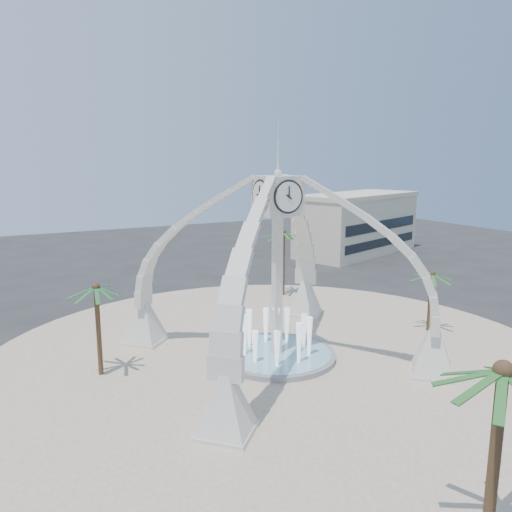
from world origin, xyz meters
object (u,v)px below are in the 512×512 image
clock_tower (277,265)px  palm_north (283,233)px  fountain (277,354)px  palm_west (96,289)px  palm_east (432,275)px  palm_south (503,373)px

clock_tower → palm_north: size_ratio=2.54×
fountain → palm_west: size_ratio=1.26×
palm_west → palm_north: size_ratio=0.89×
fountain → palm_west: bearing=165.2°
fountain → palm_east: 14.05m
palm_west → fountain: bearing=-14.8°
clock_tower → palm_east: (13.34, -0.97, -1.91)m
clock_tower → palm_south: (-1.95, -17.83, -0.11)m
palm_east → palm_west: bearing=170.9°
fountain → palm_south: size_ratio=1.10×
palm_east → palm_south: palm_south is taller
fountain → palm_north: 17.15m
clock_tower → palm_north: 16.09m
clock_tower → palm_east: 13.51m
palm_west → palm_north: palm_north is taller
clock_tower → palm_west: size_ratio=2.84×
palm_south → clock_tower: bearing=83.8°
fountain → palm_south: palm_south is taller
clock_tower → palm_west: clock_tower is taller
clock_tower → fountain: clock_tower is taller
fountain → clock_tower: bearing=-90.0°
palm_south → palm_west: bearing=113.7°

